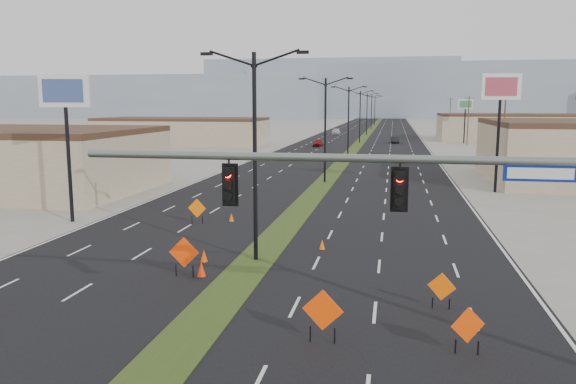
% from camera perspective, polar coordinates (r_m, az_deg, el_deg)
% --- Properties ---
extents(ground, '(600.00, 600.00, 0.00)m').
position_cam_1_polar(ground, '(17.21, -13.39, -17.63)').
color(ground, gray).
rests_on(ground, ground).
extents(road_surface, '(25.00, 400.00, 0.02)m').
position_cam_1_polar(road_surface, '(114.42, 7.39, 5.11)').
color(road_surface, black).
rests_on(road_surface, ground).
extents(median_strip, '(2.00, 400.00, 0.04)m').
position_cam_1_polar(median_strip, '(114.42, 7.39, 5.11)').
color(median_strip, '#2E4619').
rests_on(median_strip, ground).
extents(building_sw_far, '(30.00, 14.00, 4.50)m').
position_cam_1_polar(building_sw_far, '(106.34, -10.66, 5.95)').
color(building_sw_far, tan).
rests_on(building_sw_far, ground).
extents(building_se_far, '(44.00, 16.00, 5.00)m').
position_cam_1_polar(building_se_far, '(128.03, 25.01, 5.87)').
color(building_se_far, tan).
rests_on(building_se_far, ground).
extents(mesa_west, '(180.00, 50.00, 22.00)m').
position_cam_1_polar(mesa_west, '(320.06, -12.82, 9.39)').
color(mesa_west, gray).
rests_on(mesa_west, ground).
extents(mesa_center, '(220.00, 50.00, 28.00)m').
position_cam_1_polar(mesa_center, '(315.83, 16.98, 9.78)').
color(mesa_center, gray).
rests_on(mesa_center, ground).
extents(mesa_backdrop, '(140.00, 50.00, 32.00)m').
position_cam_1_polar(mesa_backdrop, '(336.08, 4.47, 10.41)').
color(mesa_backdrop, gray).
rests_on(mesa_backdrop, ground).
extents(signal_mast, '(16.30, 0.60, 8.00)m').
position_cam_1_polar(signal_mast, '(16.37, 17.72, -1.47)').
color(signal_mast, slate).
rests_on(signal_mast, ground).
extents(streetlight_0, '(5.15, 0.24, 10.02)m').
position_cam_1_polar(streetlight_0, '(26.88, -3.39, 4.24)').
color(streetlight_0, black).
rests_on(streetlight_0, ground).
extents(streetlight_1, '(5.15, 0.24, 10.02)m').
position_cam_1_polar(streetlight_1, '(54.42, 3.80, 6.65)').
color(streetlight_1, black).
rests_on(streetlight_1, ground).
extents(streetlight_2, '(5.15, 0.24, 10.02)m').
position_cam_1_polar(streetlight_2, '(82.27, 6.16, 7.41)').
color(streetlight_2, black).
rests_on(streetlight_2, ground).
extents(streetlight_3, '(5.15, 0.24, 10.02)m').
position_cam_1_polar(streetlight_3, '(110.20, 7.32, 7.78)').
color(streetlight_3, black).
rests_on(streetlight_3, ground).
extents(streetlight_4, '(5.15, 0.24, 10.02)m').
position_cam_1_polar(streetlight_4, '(138.16, 8.02, 8.00)').
color(streetlight_4, black).
rests_on(streetlight_4, ground).
extents(streetlight_5, '(5.15, 0.24, 10.02)m').
position_cam_1_polar(streetlight_5, '(166.13, 8.48, 8.15)').
color(streetlight_5, black).
rests_on(streetlight_5, ground).
extents(streetlight_6, '(5.15, 0.24, 10.02)m').
position_cam_1_polar(streetlight_6, '(194.11, 8.81, 8.25)').
color(streetlight_6, black).
rests_on(streetlight_6, ground).
extents(utility_pole_1, '(1.60, 0.20, 9.00)m').
position_cam_1_polar(utility_pole_1, '(75.27, 21.09, 6.15)').
color(utility_pole_1, '#4C3823').
rests_on(utility_pole_1, ground).
extents(utility_pole_2, '(1.60, 0.20, 9.00)m').
position_cam_1_polar(utility_pole_2, '(109.86, 17.83, 7.03)').
color(utility_pole_2, '#4C3823').
rests_on(utility_pole_2, ground).
extents(utility_pole_3, '(1.60, 0.20, 9.00)m').
position_cam_1_polar(utility_pole_3, '(144.65, 16.13, 7.48)').
color(utility_pole_3, '#4C3823').
rests_on(utility_pole_3, ground).
extents(car_left, '(1.72, 3.96, 1.33)m').
position_cam_1_polar(car_left, '(100.28, 3.05, 5.01)').
color(car_left, maroon).
rests_on(car_left, ground).
extents(car_mid, '(1.65, 4.02, 1.30)m').
position_cam_1_polar(car_mid, '(110.50, 10.80, 5.22)').
color(car_mid, black).
rests_on(car_mid, ground).
extents(car_far, '(2.41, 5.06, 1.42)m').
position_cam_1_polar(car_far, '(138.76, 4.91, 6.11)').
color(car_far, silver).
rests_on(car_far, ground).
extents(construction_sign_1, '(1.37, 0.09, 1.82)m').
position_cam_1_polar(construction_sign_1, '(25.32, -10.52, -6.18)').
color(construction_sign_1, '#FF3C05').
rests_on(construction_sign_1, ground).
extents(construction_sign_2, '(1.22, 0.14, 1.62)m').
position_cam_1_polar(construction_sign_2, '(36.29, -9.23, -1.73)').
color(construction_sign_2, '#FF6705').
rests_on(construction_sign_2, ground).
extents(construction_sign_3, '(1.35, 0.19, 1.80)m').
position_cam_1_polar(construction_sign_3, '(18.33, 3.54, -12.06)').
color(construction_sign_3, '#F63F05').
rests_on(construction_sign_3, ground).
extents(construction_sign_4, '(1.06, 0.50, 1.52)m').
position_cam_1_polar(construction_sign_4, '(18.44, 17.80, -12.94)').
color(construction_sign_4, '#DE3A04').
rests_on(construction_sign_4, ground).
extents(construction_sign_5, '(1.02, 0.38, 1.41)m').
position_cam_1_polar(construction_sign_5, '(21.99, 15.33, -9.40)').
color(construction_sign_5, '#FF6005').
rests_on(construction_sign_5, ground).
extents(cone_0, '(0.45, 0.45, 0.61)m').
position_cam_1_polar(cone_0, '(27.76, -8.54, -6.42)').
color(cone_0, '#EC3F04').
rests_on(cone_0, ground).
extents(cone_1, '(0.42, 0.42, 0.67)m').
position_cam_1_polar(cone_1, '(25.50, -8.79, -7.76)').
color(cone_1, red).
rests_on(cone_1, ground).
extents(cone_2, '(0.36, 0.36, 0.53)m').
position_cam_1_polar(cone_2, '(29.80, 3.49, -5.35)').
color(cone_2, '#F35D05').
rests_on(cone_2, ground).
extents(cone_3, '(0.37, 0.37, 0.55)m').
position_cam_1_polar(cone_3, '(36.85, -5.77, -2.58)').
color(cone_3, '#DD5E04').
rests_on(cone_3, ground).
extents(pole_sign_west, '(3.06, 1.20, 9.45)m').
position_cam_1_polar(pole_sign_west, '(38.58, -21.70, 8.47)').
color(pole_sign_west, black).
rests_on(pole_sign_west, ground).
extents(pole_sign_east_near, '(3.32, 0.83, 10.13)m').
position_cam_1_polar(pole_sign_east_near, '(51.41, 20.78, 9.17)').
color(pole_sign_east_near, black).
rests_on(pole_sign_east_near, ground).
extents(pole_sign_east_far, '(2.76, 0.69, 8.38)m').
position_cam_1_polar(pole_sign_east_far, '(113.62, 17.58, 8.16)').
color(pole_sign_east_far, black).
rests_on(pole_sign_east_far, ground).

